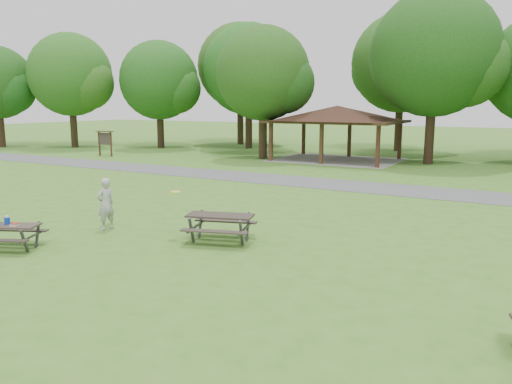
# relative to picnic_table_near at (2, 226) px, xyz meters

# --- Properties ---
(ground) EXTENTS (160.00, 160.00, 0.00)m
(ground) POSITION_rel_picnic_table_near_xyz_m (4.20, 0.82, -0.65)
(ground) COLOR #3C6E1F
(ground) RESTS_ON ground
(asphalt_path) EXTENTS (120.00, 3.20, 0.02)m
(asphalt_path) POSITION_rel_picnic_table_near_xyz_m (4.20, 14.82, -0.64)
(asphalt_path) COLOR #4F4F52
(asphalt_path) RESTS_ON ground
(pavilion) EXTENTS (8.60, 7.01, 3.76)m
(pavilion) POSITION_rel_picnic_table_near_xyz_m (0.20, 24.82, 2.42)
(pavilion) COLOR #3B2215
(pavilion) RESTS_ON ground
(notice_board) EXTENTS (1.60, 0.30, 1.88)m
(notice_board) POSITION_rel_picnic_table_near_xyz_m (-15.80, 18.82, 0.66)
(notice_board) COLOR #341D12
(notice_board) RESTS_ON ground
(tree_row_a) EXTENTS (7.56, 7.20, 9.97)m
(tree_row_a) POSITION_rel_picnic_table_near_xyz_m (-23.71, 22.84, 5.51)
(tree_row_a) COLOR black
(tree_row_a) RESTS_ON ground
(tree_row_b) EXTENTS (7.14, 6.80, 9.28)m
(tree_row_b) POSITION_rel_picnic_table_near_xyz_m (-16.72, 26.34, 5.02)
(tree_row_b) COLOR black
(tree_row_b) RESTS_ON ground
(tree_row_c) EXTENTS (8.19, 7.80, 10.67)m
(tree_row_c) POSITION_rel_picnic_table_near_xyz_m (-9.71, 29.84, 5.89)
(tree_row_c) COLOR black
(tree_row_c) RESTS_ON ground
(tree_row_d) EXTENTS (6.93, 6.60, 9.27)m
(tree_row_d) POSITION_rel_picnic_table_near_xyz_m (-4.72, 23.34, 5.12)
(tree_row_d) COLOR black
(tree_row_d) RESTS_ON ground
(tree_row_e) EXTENTS (8.40, 8.00, 11.02)m
(tree_row_e) POSITION_rel_picnic_table_near_xyz_m (6.30, 25.84, 6.14)
(tree_row_e) COLOR black
(tree_row_e) RESTS_ON ground
(tree_deep_a) EXTENTS (8.40, 8.00, 11.38)m
(tree_deep_a) POSITION_rel_picnic_table_near_xyz_m (-12.70, 33.34, 6.49)
(tree_deep_a) COLOR black
(tree_deep_a) RESTS_ON ground
(tree_deep_b) EXTENTS (8.40, 8.00, 11.13)m
(tree_deep_b) POSITION_rel_picnic_table_near_xyz_m (2.30, 33.84, 6.24)
(tree_deep_b) COLOR black
(tree_deep_b) RESTS_ON ground
(picnic_table_near) EXTENTS (2.02, 1.86, 1.13)m
(picnic_table_near) POSITION_rel_picnic_table_near_xyz_m (0.00, 0.00, 0.00)
(picnic_table_near) COLOR #332A24
(picnic_table_near) RESTS_ON ground
(picnic_table_middle) EXTENTS (2.26, 2.01, 0.82)m
(picnic_table_middle) POSITION_rel_picnic_table_near_xyz_m (4.72, 3.57, -0.04)
(picnic_table_middle) COLOR #2C2520
(picnic_table_middle) RESTS_ON ground
(frisbee_in_flight) EXTENTS (0.31, 0.31, 0.02)m
(frisbee_in_flight) POSITION_rel_picnic_table_near_xyz_m (3.36, 3.28, 0.74)
(frisbee_in_flight) COLOR yellow
(frisbee_in_flight) RESTS_ON ground
(frisbee_thrower) EXTENTS (0.48, 0.65, 1.65)m
(frisbee_thrower) POSITION_rel_picnic_table_near_xyz_m (0.85, 2.93, 0.18)
(frisbee_thrower) COLOR #A7A7A9
(frisbee_thrower) RESTS_ON ground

